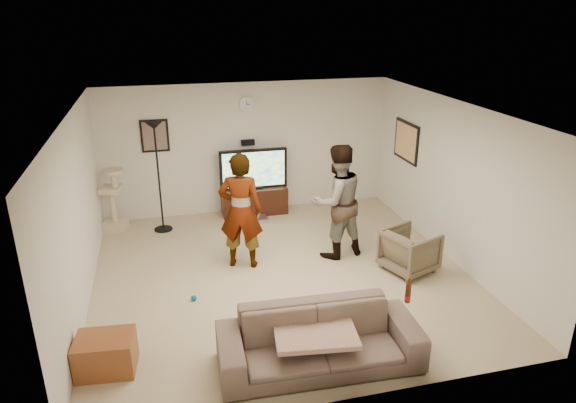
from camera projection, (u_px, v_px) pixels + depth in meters
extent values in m
cube|color=#C5B18A|center=(281.00, 274.00, 7.82)|extent=(5.50, 5.50, 0.02)
cube|color=silver|center=(280.00, 109.00, 6.92)|extent=(5.50, 5.50, 0.02)
cube|color=white|center=(248.00, 148.00, 9.86)|extent=(5.50, 0.04, 2.50)
cube|color=white|center=(348.00, 295.00, 4.88)|extent=(5.50, 0.04, 2.50)
cube|color=white|center=(77.00, 215.00, 6.74)|extent=(0.04, 5.50, 2.50)
cube|color=white|center=(453.00, 182.00, 8.00)|extent=(0.04, 5.50, 2.50)
cylinder|color=white|center=(247.00, 104.00, 9.53)|extent=(0.26, 0.04, 0.26)
cube|color=black|center=(248.00, 142.00, 9.76)|extent=(0.25, 0.10, 0.10)
cube|color=#6D5651|center=(155.00, 136.00, 9.33)|extent=(0.42, 0.03, 0.52)
cube|color=#E7A86F|center=(406.00, 141.00, 9.35)|extent=(0.03, 0.78, 0.62)
cube|color=black|center=(254.00, 201.00, 10.01)|extent=(1.25, 0.45, 0.52)
cube|color=#B0B1BD|center=(257.00, 219.00, 9.72)|extent=(0.40, 0.30, 0.07)
cube|color=black|center=(253.00, 169.00, 9.77)|extent=(1.29, 0.08, 0.77)
cube|color=#C3F83C|center=(254.00, 170.00, 9.73)|extent=(1.19, 0.01, 0.67)
cylinder|color=black|center=(159.00, 178.00, 9.00)|extent=(0.32, 0.32, 1.98)
cube|color=beige|center=(112.00, 201.00, 9.08)|extent=(0.46, 0.46, 1.18)
imported|color=#ACACAC|center=(241.00, 211.00, 7.77)|extent=(0.77, 0.62, 1.82)
imported|color=#2D5EA4|center=(337.00, 202.00, 8.10)|extent=(1.03, 0.88, 1.85)
imported|color=brown|center=(320.00, 340.00, 5.75)|extent=(2.30, 0.99, 0.66)
cube|color=tan|center=(315.00, 332.00, 5.69)|extent=(0.98, 0.81, 0.06)
cylinder|color=#391B09|center=(408.00, 292.00, 5.82)|extent=(0.06, 0.06, 0.25)
imported|color=brown|center=(410.00, 251.00, 7.82)|extent=(0.92, 0.91, 0.66)
cube|color=brown|center=(106.00, 354.00, 5.70)|extent=(0.67, 0.53, 0.42)
sphere|color=#025C92|center=(194.00, 298.00, 7.10)|extent=(0.08, 0.08, 0.08)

